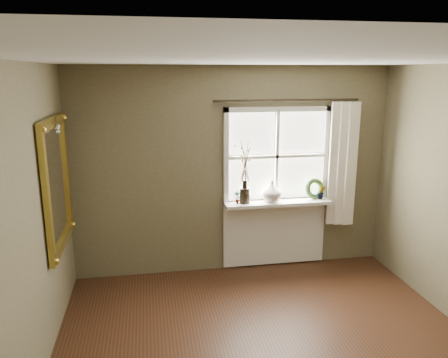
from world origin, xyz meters
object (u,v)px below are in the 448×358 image
gilt_mirror (57,183)px  cream_vase (272,191)px  dark_jug (245,195)px  wreath (314,191)px

gilt_mirror → cream_vase: bearing=14.7°
dark_jug → gilt_mirror: 2.21m
dark_jug → wreath: (0.93, 0.04, 0.01)m
cream_vase → dark_jug: bearing=180.0°
cream_vase → wreath: cream_vase is taller
wreath → gilt_mirror: bearing=177.7°
dark_jug → gilt_mirror: gilt_mirror is taller
cream_vase → gilt_mirror: size_ratio=0.20×
dark_jug → cream_vase: 0.35m
gilt_mirror → dark_jug: bearing=17.0°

